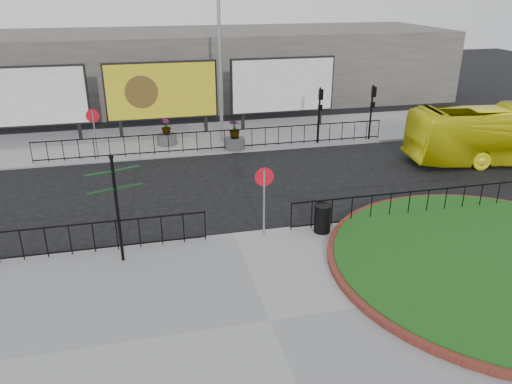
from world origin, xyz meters
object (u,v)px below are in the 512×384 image
object	(u,v)px
lamp_post	(220,53)
litter_bin	(322,218)
fingerpost_sign	(116,198)
billboard_mid	(162,91)
bus	(511,134)
planter_a	(167,136)
planter_b	(235,139)

from	to	relation	value
lamp_post	litter_bin	size ratio (longest dim) A/B	9.12
fingerpost_sign	billboard_mid	bearing A→B (deg)	67.24
billboard_mid	bus	world-z (taller)	billboard_mid
fingerpost_sign	litter_bin	bearing A→B (deg)	-10.41
litter_bin	planter_a	distance (m)	12.46
billboard_mid	planter_a	xyz separation A→B (m)	(-0.00, -1.97, -2.02)
planter_a	litter_bin	bearing A→B (deg)	-68.64
lamp_post	planter_b	size ratio (longest dim) A/B	5.99
billboard_mid	lamp_post	size ratio (longest dim) A/B	0.67
bus	planter_b	distance (m)	13.62
billboard_mid	bus	size ratio (longest dim) A/B	0.62
bus	planter_b	xyz separation A→B (m)	(-12.76, 4.72, -0.75)
lamp_post	planter_a	xyz separation A→B (m)	(-3.01, -0.00, -4.25)
planter_a	planter_b	bearing A→B (deg)	-25.21
litter_bin	planter_b	distance (m)	10.06
lamp_post	fingerpost_sign	world-z (taller)	lamp_post
litter_bin	bus	bearing A→B (deg)	24.44
fingerpost_sign	lamp_post	bearing A→B (deg)	52.73
lamp_post	bus	xyz separation A→B (m)	(13.15, -6.32, -3.43)
billboard_mid	fingerpost_sign	bearing A→B (deg)	-98.97
planter_a	planter_b	distance (m)	3.76
fingerpost_sign	litter_bin	world-z (taller)	fingerpost_sign
planter_b	litter_bin	bearing A→B (deg)	-83.50
billboard_mid	lamp_post	world-z (taller)	lamp_post
litter_bin	bus	xyz separation A→B (m)	(11.62, 5.28, 0.77)
lamp_post	planter_b	distance (m)	4.50
planter_b	fingerpost_sign	bearing A→B (deg)	-118.31
litter_bin	bus	size ratio (longest dim) A/B	0.10
bus	billboard_mid	bearing A→B (deg)	69.93
lamp_post	planter_a	bearing A→B (deg)	-180.00
planter_b	lamp_post	bearing A→B (deg)	103.72
planter_b	planter_a	bearing A→B (deg)	154.79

